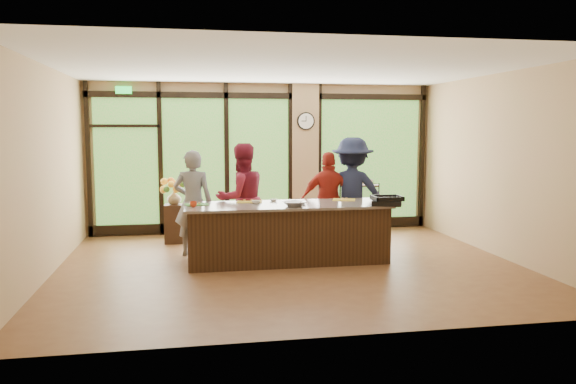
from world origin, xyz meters
name	(u,v)px	position (x,y,z in m)	size (l,w,h in m)	color
floor	(290,266)	(0.00, 0.00, 0.00)	(7.00, 7.00, 0.00)	brown
ceiling	(290,68)	(0.00, 0.00, 3.00)	(7.00, 7.00, 0.00)	silver
back_wall	(264,158)	(0.00, 3.00, 1.50)	(7.00, 7.00, 0.00)	tan
left_wall	(45,172)	(-3.50, 0.00, 1.50)	(6.00, 6.00, 0.00)	tan
right_wall	(502,166)	(3.50, 0.00, 1.50)	(6.00, 6.00, 0.00)	tan
window_wall	(272,163)	(0.16, 2.95, 1.39)	(6.90, 0.12, 3.00)	tan
island_base	(287,234)	(0.00, 0.30, 0.44)	(3.10, 1.00, 0.88)	black
countertop	(287,205)	(0.00, 0.30, 0.90)	(3.20, 1.10, 0.04)	#6D625A
wall_clock	(306,121)	(0.85, 2.87, 2.25)	(0.36, 0.04, 0.36)	black
cook_left	(193,203)	(-1.45, 0.99, 0.88)	(0.64, 0.42, 1.76)	slate
cook_midleft	(241,199)	(-0.65, 1.01, 0.93)	(0.90, 0.70, 1.86)	maroon
cook_midright	(329,200)	(0.90, 1.14, 0.85)	(1.00, 0.41, 1.70)	maroon
cook_right	(352,193)	(1.32, 1.13, 0.97)	(1.26, 0.72, 1.95)	#161B31
roasting_pan	(387,203)	(1.49, -0.14, 0.96)	(0.44, 0.35, 0.08)	black
mixing_bowl	(294,204)	(0.06, -0.01, 0.96)	(0.33, 0.33, 0.08)	silver
cutting_board_left	(197,204)	(-1.40, 0.45, 0.93)	(0.36, 0.27, 0.01)	#387D2D
cutting_board_center	(249,201)	(-0.55, 0.65, 0.93)	(0.41, 0.31, 0.01)	gold
cutting_board_right	(344,200)	(1.02, 0.60, 0.93)	(0.37, 0.27, 0.01)	gold
prep_bowl_near	(256,202)	(-0.47, 0.46, 0.94)	(0.14, 0.14, 0.04)	silver
prep_bowl_mid	(301,202)	(0.22, 0.27, 0.94)	(0.15, 0.15, 0.05)	silver
prep_bowl_far	(274,200)	(-0.15, 0.68, 0.94)	(0.12, 0.12, 0.03)	silver
red_ramekin	(193,204)	(-1.45, 0.21, 0.96)	(0.11, 0.11, 0.09)	#B12F11
flower_stand	(175,224)	(-1.78, 2.10, 0.36)	(0.36, 0.36, 0.71)	black
flower_vase	(174,197)	(-1.78, 2.10, 0.85)	(0.26, 0.26, 0.27)	olive
bar_cart	(359,200)	(1.96, 2.75, 0.64)	(0.87, 0.64, 1.06)	black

